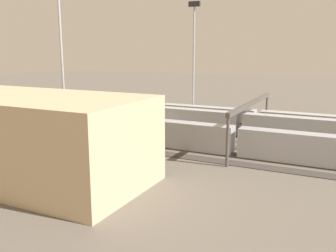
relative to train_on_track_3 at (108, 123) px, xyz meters
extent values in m
plane|color=#60594F|center=(-17.04, -2.50, -2.16)|extent=(400.00, 400.00, 0.00)
cube|color=#3D3833|center=(-17.04, -15.00, -2.10)|extent=(140.00, 2.80, 0.12)
cube|color=#4C443D|center=(-17.04, -10.00, -2.10)|extent=(140.00, 2.80, 0.12)
cube|color=#4C443D|center=(-17.04, -5.00, -2.10)|extent=(140.00, 2.80, 0.12)
cube|color=#3D3833|center=(-17.04, 0.00, -2.10)|extent=(140.00, 2.80, 0.12)
cube|color=#4C443D|center=(-17.04, 5.00, -2.10)|extent=(140.00, 2.80, 0.12)
cube|color=#3D3833|center=(-17.04, 10.00, -2.10)|extent=(140.00, 2.80, 0.12)
cube|color=gold|center=(-0.29, 0.00, -0.24)|extent=(10.00, 3.00, 3.60)
cube|color=gold|center=(2.71, 0.00, 2.26)|extent=(3.00, 2.70, 1.40)
cube|color=#B7BABF|center=(-39.70, -10.00, 0.46)|extent=(23.00, 3.00, 5.00)
cube|color=#B7BABF|center=(-15.50, -10.00, 0.46)|extent=(23.00, 3.00, 5.00)
cube|color=#B7BABF|center=(8.70, -10.00, 0.46)|extent=(23.00, 3.00, 5.00)
cube|color=#B7BABF|center=(32.90, -10.00, 0.46)|extent=(23.00, 3.00, 5.00)
cube|color=#A8AAB2|center=(-43.06, 5.00, 0.46)|extent=(23.00, 3.00, 5.00)
cube|color=#A8AAB2|center=(-18.86, 5.00, 0.46)|extent=(23.00, 3.00, 5.00)
cube|color=#A8AAB2|center=(5.34, 5.00, 0.46)|extent=(23.00, 3.00, 5.00)
cube|color=#B7BABF|center=(-42.22, -15.00, 0.46)|extent=(23.00, 3.00, 5.00)
cube|color=maroon|center=(-42.22, -15.00, 0.41)|extent=(22.40, 3.06, 0.36)
cube|color=#B7BABF|center=(-18.02, -15.00, 0.46)|extent=(23.00, 3.00, 5.00)
cube|color=maroon|center=(-18.02, -15.00, -0.17)|extent=(22.40, 3.06, 0.36)
cube|color=#B7BABF|center=(6.18, -15.00, 0.46)|extent=(23.00, 3.00, 5.00)
cube|color=maroon|center=(6.18, -15.00, 0.70)|extent=(22.40, 3.06, 0.36)
cube|color=#B7BABF|center=(30.38, -15.00, 0.46)|extent=(23.00, 3.00, 5.00)
cube|color=maroon|center=(30.38, -15.00, 0.15)|extent=(22.40, 3.06, 0.36)
cube|color=#B7BABF|center=(3.73, -5.00, 0.46)|extent=(23.00, 3.00, 5.00)
cube|color=#B7BABF|center=(27.93, -5.00, 0.46)|extent=(23.00, 3.00, 5.00)
cylinder|color=#9EA0A5|center=(-13.49, -17.22, 11.99)|extent=(0.44, 0.44, 28.30)
cube|color=#262628|center=(-13.49, -17.22, 26.74)|extent=(2.80, 0.70, 1.20)
cylinder|color=#9EA0A5|center=(0.24, 13.43, 13.05)|extent=(0.44, 0.44, 30.42)
cylinder|color=#4C4742|center=(-31.53, -17.10, 1.84)|extent=(0.50, 0.50, 8.00)
cylinder|color=#4C4742|center=(-31.53, 12.10, 1.84)|extent=(0.50, 0.50, 8.00)
cube|color=#4C4742|center=(-31.53, -2.50, 6.24)|extent=(0.70, 30.00, 0.80)
cube|color=tan|center=(-6.08, 29.80, 3.93)|extent=(37.91, 17.18, 12.17)
camera|label=1|loc=(-48.50, 67.77, 16.31)|focal=40.02mm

